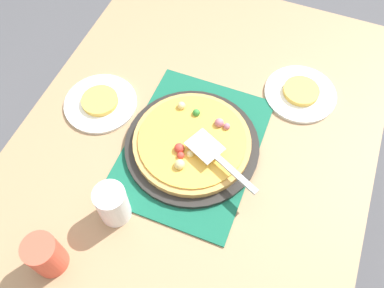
% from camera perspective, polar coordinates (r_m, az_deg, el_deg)
% --- Properties ---
extents(ground_plane, '(8.00, 8.00, 0.00)m').
position_cam_1_polar(ground_plane, '(1.84, 0.00, -12.38)').
color(ground_plane, '#4C4C51').
extents(dining_table, '(1.40, 1.00, 0.75)m').
position_cam_1_polar(dining_table, '(1.25, 0.00, -3.04)').
color(dining_table, '#9E7A56').
rests_on(dining_table, ground_plane).
extents(placemat, '(0.48, 0.36, 0.01)m').
position_cam_1_polar(placemat, '(1.15, 0.00, -0.43)').
color(placemat, '#145B42').
rests_on(placemat, dining_table).
extents(pizza_pan, '(0.38, 0.38, 0.01)m').
position_cam_1_polar(pizza_pan, '(1.15, 0.00, -0.18)').
color(pizza_pan, black).
rests_on(pizza_pan, placemat).
extents(pizza, '(0.33, 0.33, 0.05)m').
position_cam_1_polar(pizza, '(1.13, 0.00, 0.35)').
color(pizza, tan).
rests_on(pizza, pizza_pan).
extents(plate_near_left, '(0.22, 0.22, 0.01)m').
position_cam_1_polar(plate_near_left, '(1.27, -12.71, 5.61)').
color(plate_near_left, white).
rests_on(plate_near_left, dining_table).
extents(plate_far_right, '(0.22, 0.22, 0.01)m').
position_cam_1_polar(plate_far_right, '(1.30, 14.96, 6.85)').
color(plate_far_right, white).
rests_on(plate_far_right, dining_table).
extents(served_slice_left, '(0.11, 0.11, 0.02)m').
position_cam_1_polar(served_slice_left, '(1.26, -12.82, 5.97)').
color(served_slice_left, '#EAB747').
rests_on(served_slice_left, plate_near_left).
extents(served_slice_right, '(0.11, 0.11, 0.02)m').
position_cam_1_polar(served_slice_right, '(1.29, 15.09, 7.20)').
color(served_slice_right, '#EAB747').
rests_on(served_slice_right, plate_far_right).
extents(cup_near, '(0.08, 0.08, 0.12)m').
position_cam_1_polar(cup_near, '(1.03, -11.09, -8.28)').
color(cup_near, white).
rests_on(cup_near, dining_table).
extents(cup_far, '(0.08, 0.08, 0.12)m').
position_cam_1_polar(cup_far, '(1.03, -19.89, -14.46)').
color(cup_far, '#E04C38').
rests_on(cup_far, dining_table).
extents(pizza_server, '(0.14, 0.23, 0.01)m').
position_cam_1_polar(pizza_server, '(1.06, 3.61, -1.92)').
color(pizza_server, silver).
rests_on(pizza_server, pizza).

